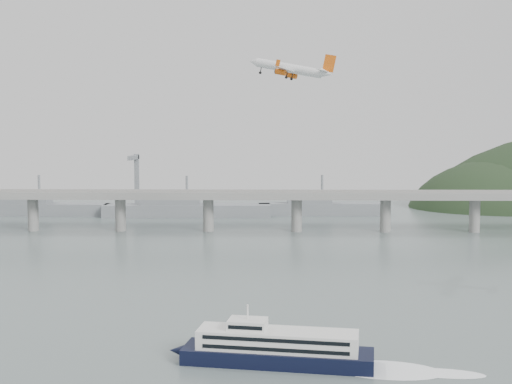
{
  "coord_description": "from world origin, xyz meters",
  "views": [
    {
      "loc": [
        4.88,
        -183.51,
        58.35
      ],
      "look_at": [
        0.0,
        55.0,
        36.0
      ],
      "focal_mm": 48.0,
      "sensor_mm": 36.0,
      "label": 1
    }
  ],
  "objects": [
    {
      "name": "ground",
      "position": [
        0.0,
        0.0,
        0.0
      ],
      "size": [
        900.0,
        900.0,
        0.0
      ],
      "primitive_type": "plane",
      "color": "slate",
      "rests_on": "ground"
    },
    {
      "name": "bridge",
      "position": [
        -1.15,
        200.0,
        17.65
      ],
      "size": [
        800.0,
        22.0,
        23.9
      ],
      "color": "gray",
      "rests_on": "ground"
    },
    {
      "name": "distant_fleet",
      "position": [
        -155.36,
        265.08,
        6.22
      ],
      "size": [
        453.0,
        60.9,
        40.0
      ],
      "color": "slate",
      "rests_on": "ground"
    },
    {
      "name": "ferry",
      "position": [
        6.85,
        -18.39,
        3.98
      ],
      "size": [
        77.66,
        21.92,
        14.69
      ],
      "rotation": [
        0.0,
        0.0,
        -0.15
      ],
      "color": "black",
      "rests_on": "ground"
    },
    {
      "name": "airliner",
      "position": [
        13.38,
        101.9,
        82.7
      ],
      "size": [
        36.61,
        34.48,
        10.81
      ],
      "rotation": [
        0.05,
        -0.2,
        2.7
      ],
      "color": "silver",
      "rests_on": "ground"
    }
  ]
}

